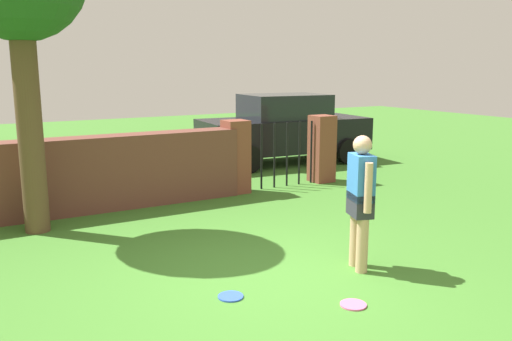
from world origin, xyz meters
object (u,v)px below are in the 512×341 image
at_px(person, 360,196).
at_px(frisbee_pink, 353,305).
at_px(car, 284,129).
at_px(frisbee_blue, 231,296).

distance_m(person, frisbee_pink, 1.37).
distance_m(person, car, 7.25).
xyz_separation_m(car, frisbee_pink, (-3.84, -7.31, -0.85)).
distance_m(frisbee_blue, frisbee_pink, 1.28).
relative_size(person, car, 0.37).
bearing_deg(person, frisbee_blue, -71.66).
distance_m(car, frisbee_pink, 8.30).
xyz_separation_m(frisbee_blue, frisbee_pink, (1.00, -0.80, 0.00)).
xyz_separation_m(car, frisbee_blue, (-4.84, -6.51, -0.85)).
bearing_deg(frisbee_blue, person, -1.01).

